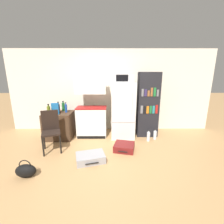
# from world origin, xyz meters

# --- Properties ---
(ground_plane) EXTENTS (24.00, 24.00, 0.00)m
(ground_plane) POSITION_xyz_m (0.00, 0.00, 0.00)
(ground_plane) COLOR tan
(wall_back) EXTENTS (6.40, 0.10, 2.53)m
(wall_back) POSITION_xyz_m (0.20, 2.00, 1.26)
(wall_back) COLOR silver
(wall_back) RESTS_ON ground_plane
(side_table) EXTENTS (0.75, 0.68, 0.74)m
(side_table) POSITION_xyz_m (-1.26, 1.26, 0.37)
(side_table) COLOR #422D1E
(side_table) RESTS_ON ground_plane
(kitchen_hutch) EXTENTS (0.85, 0.47, 1.90)m
(kitchen_hutch) POSITION_xyz_m (-0.34, 1.37, 0.87)
(kitchen_hutch) COLOR white
(kitchen_hutch) RESTS_ON ground_plane
(refrigerator) EXTENTS (0.65, 0.61, 1.56)m
(refrigerator) POSITION_xyz_m (0.55, 1.31, 0.78)
(refrigerator) COLOR silver
(refrigerator) RESTS_ON ground_plane
(microwave) EXTENTS (0.54, 0.37, 0.24)m
(microwave) POSITION_xyz_m (0.55, 1.31, 1.69)
(microwave) COLOR #B7B7BC
(microwave) RESTS_ON refrigerator
(bookshelf) EXTENTS (0.59, 0.37, 1.84)m
(bookshelf) POSITION_xyz_m (1.28, 1.42, 0.92)
(bookshelf) COLOR black
(bookshelf) RESTS_ON ground_plane
(bottle_green_tall) EXTENTS (0.09, 0.09, 0.29)m
(bottle_green_tall) POSITION_xyz_m (-1.19, 1.52, 0.86)
(bottle_green_tall) COLOR #1E6028
(bottle_green_tall) RESTS_ON side_table
(bottle_blue_soda) EXTENTS (0.07, 0.07, 0.29)m
(bottle_blue_soda) POSITION_xyz_m (-1.04, 1.30, 0.86)
(bottle_blue_soda) COLOR #1E47A3
(bottle_blue_soda) RESTS_ON side_table
(bottle_olive_oil) EXTENTS (0.09, 0.09, 0.30)m
(bottle_olive_oil) POSITION_xyz_m (-1.41, 1.00, 0.86)
(bottle_olive_oil) COLOR #566619
(bottle_olive_oil) RESTS_ON side_table
(bottle_wine_dark) EXTENTS (0.08, 0.08, 0.31)m
(bottle_wine_dark) POSITION_xyz_m (-1.24, 1.26, 0.87)
(bottle_wine_dark) COLOR black
(bottle_wine_dark) RESTS_ON side_table
(bottle_amber_beer) EXTENTS (0.08, 0.08, 0.17)m
(bottle_amber_beer) POSITION_xyz_m (-1.48, 1.50, 0.81)
(bottle_amber_beer) COLOR brown
(bottle_amber_beer) RESTS_ON side_table
(cereal_box) EXTENTS (0.19, 0.07, 0.30)m
(cereal_box) POSITION_xyz_m (-1.27, 1.11, 0.89)
(cereal_box) COLOR #1E66A8
(cereal_box) RESTS_ON side_table
(chair) EXTENTS (0.51, 0.51, 0.96)m
(chair) POSITION_xyz_m (-1.20, 0.53, 0.57)
(chair) COLOR black
(chair) RESTS_ON ground_plane
(suitcase_large_flat) EXTENTS (0.55, 0.53, 0.16)m
(suitcase_large_flat) POSITION_xyz_m (0.54, 0.48, 0.08)
(suitcase_large_flat) COLOR maroon
(suitcase_large_flat) RESTS_ON ground_plane
(suitcase_small_flat) EXTENTS (0.67, 0.54, 0.16)m
(suitcase_small_flat) POSITION_xyz_m (-0.21, 0.01, 0.08)
(suitcase_small_flat) COLOR #99999E
(suitcase_small_flat) RESTS_ON ground_plane
(handbag) EXTENTS (0.36, 0.20, 0.33)m
(handbag) POSITION_xyz_m (-1.29, -0.49, 0.12)
(handbag) COLOR black
(handbag) RESTS_ON ground_plane
(water_bottle_front) EXTENTS (0.09, 0.09, 0.32)m
(water_bottle_front) POSITION_xyz_m (1.24, 0.99, 0.13)
(water_bottle_front) COLOR silver
(water_bottle_front) RESTS_ON ground_plane
(water_bottle_middle) EXTENTS (0.09, 0.09, 0.30)m
(water_bottle_middle) POSITION_xyz_m (1.45, 1.11, 0.13)
(water_bottle_middle) COLOR silver
(water_bottle_middle) RESTS_ON ground_plane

